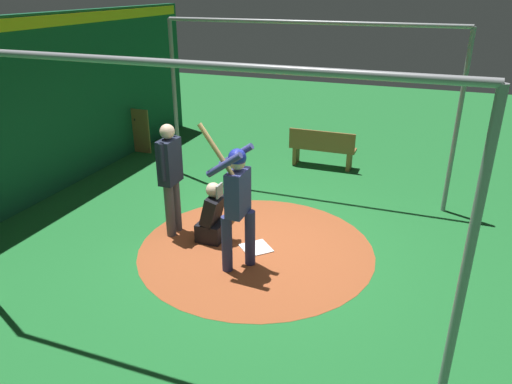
{
  "coord_description": "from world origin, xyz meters",
  "views": [
    {
      "loc": [
        2.26,
        -6.04,
        3.74
      ],
      "look_at": [
        0.0,
        0.0,
        0.95
      ],
      "focal_mm": 33.79,
      "sensor_mm": 36.0,
      "label": 1
    }
  ],
  "objects_px": {
    "batter": "(237,198)",
    "bat_rack": "(139,132)",
    "catcher": "(214,218)",
    "home_plate": "(256,248)",
    "baseball_0": "(251,243)",
    "bench": "(322,148)",
    "umpire": "(170,174)"
  },
  "relations": [
    {
      "from": "catcher",
      "to": "baseball_0",
      "type": "distance_m",
      "value": 0.71
    },
    {
      "from": "baseball_0",
      "to": "home_plate",
      "type": "bearing_deg",
      "value": -33.05
    },
    {
      "from": "umpire",
      "to": "bench",
      "type": "xyz_separation_m",
      "value": [
        1.53,
        3.86,
        -0.6
      ]
    },
    {
      "from": "home_plate",
      "to": "catcher",
      "type": "bearing_deg",
      "value": 177.3
    },
    {
      "from": "bench",
      "to": "baseball_0",
      "type": "height_order",
      "value": "bench"
    },
    {
      "from": "bat_rack",
      "to": "bench",
      "type": "height_order",
      "value": "bat_rack"
    },
    {
      "from": "catcher",
      "to": "baseball_0",
      "type": "height_order",
      "value": "catcher"
    },
    {
      "from": "batter",
      "to": "baseball_0",
      "type": "bearing_deg",
      "value": 93.46
    },
    {
      "from": "catcher",
      "to": "batter",
      "type": "bearing_deg",
      "value": -42.46
    },
    {
      "from": "batter",
      "to": "bench",
      "type": "relative_size",
      "value": 1.47
    },
    {
      "from": "home_plate",
      "to": "bat_rack",
      "type": "height_order",
      "value": "bat_rack"
    },
    {
      "from": "umpire",
      "to": "bench",
      "type": "bearing_deg",
      "value": 68.36
    },
    {
      "from": "baseball_0",
      "to": "bat_rack",
      "type": "bearing_deg",
      "value": 141.27
    },
    {
      "from": "umpire",
      "to": "bat_rack",
      "type": "bearing_deg",
      "value": 129.95
    },
    {
      "from": "catcher",
      "to": "baseball_0",
      "type": "bearing_deg",
      "value": 2.94
    },
    {
      "from": "batter",
      "to": "bench",
      "type": "distance_m",
      "value": 4.5
    },
    {
      "from": "bench",
      "to": "bat_rack",
      "type": "bearing_deg",
      "value": -173.54
    },
    {
      "from": "home_plate",
      "to": "baseball_0",
      "type": "relative_size",
      "value": 5.68
    },
    {
      "from": "batter",
      "to": "bench",
      "type": "height_order",
      "value": "batter"
    },
    {
      "from": "baseball_0",
      "to": "umpire",
      "type": "bearing_deg",
      "value": -178.48
    },
    {
      "from": "batter",
      "to": "bat_rack",
      "type": "bearing_deg",
      "value": 136.59
    },
    {
      "from": "bench",
      "to": "baseball_0",
      "type": "bearing_deg",
      "value": -92.97
    },
    {
      "from": "home_plate",
      "to": "baseball_0",
      "type": "height_order",
      "value": "baseball_0"
    },
    {
      "from": "home_plate",
      "to": "umpire",
      "type": "xyz_separation_m",
      "value": [
        -1.43,
        0.03,
        1.02
      ]
    },
    {
      "from": "catcher",
      "to": "home_plate",
      "type": "bearing_deg",
      "value": -2.7
    },
    {
      "from": "home_plate",
      "to": "bench",
      "type": "height_order",
      "value": "bench"
    },
    {
      "from": "catcher",
      "to": "umpire",
      "type": "bearing_deg",
      "value": -179.71
    },
    {
      "from": "catcher",
      "to": "umpire",
      "type": "xyz_separation_m",
      "value": [
        -0.71,
        -0.0,
        0.65
      ]
    },
    {
      "from": "home_plate",
      "to": "catcher",
      "type": "xyz_separation_m",
      "value": [
        -0.72,
        0.03,
        0.38
      ]
    },
    {
      "from": "baseball_0",
      "to": "bench",
      "type": "bearing_deg",
      "value": 87.03
    },
    {
      "from": "baseball_0",
      "to": "batter",
      "type": "bearing_deg",
      "value": -86.54
    },
    {
      "from": "home_plate",
      "to": "umpire",
      "type": "relative_size",
      "value": 0.23
    }
  ]
}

